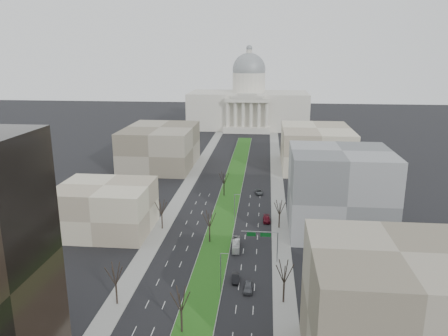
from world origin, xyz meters
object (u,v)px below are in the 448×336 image
Objects in this scene: car_black at (235,278)px; car_red at (267,219)px; box_van at (236,245)px; car_grey_near at (248,287)px; car_grey_far at (259,192)px.

car_black is 37.60m from car_red.
car_red is at bearing 65.61° from box_van.
box_van is (-1.09, 16.88, 0.38)m from car_black.
box_van reaches higher than car_grey_near.
car_grey_far is 47.27m from box_van.
car_grey_near is 67.76m from car_grey_far.
car_red is at bearing 74.99° from car_black.
box_van is (-8.00, -20.08, 0.36)m from car_red.
car_red is 27.08m from car_grey_far.
car_red is (3.84, 40.83, -0.05)m from car_grey_near.
box_van reaches higher than car_red.
car_grey_near is 4.94m from car_black.
car_grey_near is at bearing -97.21° from car_red.
car_red is at bearing 84.85° from car_grey_near.
car_red is at bearing -93.62° from car_grey_far.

